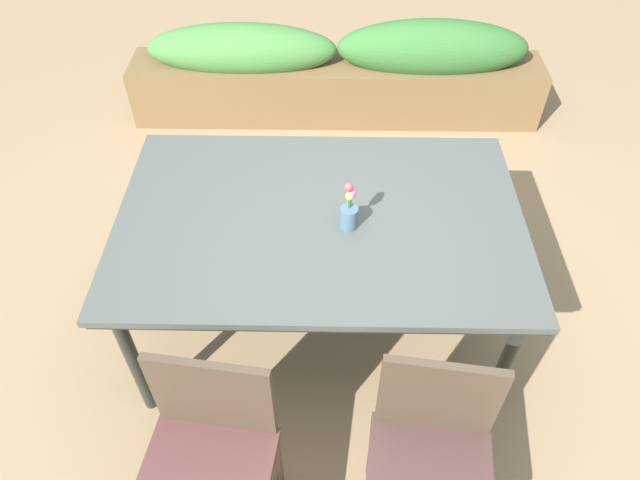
{
  "coord_description": "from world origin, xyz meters",
  "views": [
    {
      "loc": [
        -0.05,
        -1.82,
        2.53
      ],
      "look_at": [
        -0.08,
        -0.01,
        0.63
      ],
      "focal_mm": 32.38,
      "sensor_mm": 36.0,
      "label": 1
    }
  ],
  "objects_px": {
    "chair_near_left": "(207,454)",
    "planter_box": "(338,73)",
    "dining_table": "(320,226)",
    "flower_vase": "(349,212)",
    "chair_near_right": "(432,454)"
  },
  "relations": [
    {
      "from": "chair_near_left",
      "to": "chair_near_right",
      "type": "height_order",
      "value": "chair_near_right"
    },
    {
      "from": "chair_near_left",
      "to": "planter_box",
      "type": "relative_size",
      "value": 0.29
    },
    {
      "from": "dining_table",
      "to": "chair_near_left",
      "type": "xyz_separation_m",
      "value": [
        -0.39,
        -0.94,
        -0.23
      ]
    },
    {
      "from": "chair_near_left",
      "to": "flower_vase",
      "type": "relative_size",
      "value": 3.66
    },
    {
      "from": "chair_near_left",
      "to": "planter_box",
      "type": "height_order",
      "value": "chair_near_left"
    },
    {
      "from": "dining_table",
      "to": "chair_near_right",
      "type": "height_order",
      "value": "chair_near_right"
    },
    {
      "from": "dining_table",
      "to": "chair_near_left",
      "type": "height_order",
      "value": "chair_near_left"
    },
    {
      "from": "chair_near_right",
      "to": "flower_vase",
      "type": "bearing_deg",
      "value": -64.74
    },
    {
      "from": "chair_near_right",
      "to": "flower_vase",
      "type": "xyz_separation_m",
      "value": [
        -0.29,
        0.89,
        0.33
      ]
    },
    {
      "from": "dining_table",
      "to": "planter_box",
      "type": "xyz_separation_m",
      "value": [
        0.1,
        1.95,
        -0.37
      ]
    },
    {
      "from": "planter_box",
      "to": "dining_table",
      "type": "bearing_deg",
      "value": -92.97
    },
    {
      "from": "chair_near_left",
      "to": "flower_vase",
      "type": "bearing_deg",
      "value": -112.5
    },
    {
      "from": "dining_table",
      "to": "flower_vase",
      "type": "height_order",
      "value": "flower_vase"
    },
    {
      "from": "dining_table",
      "to": "chair_near_left",
      "type": "distance_m",
      "value": 1.05
    },
    {
      "from": "chair_near_left",
      "to": "chair_near_right",
      "type": "relative_size",
      "value": 0.96
    }
  ]
}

